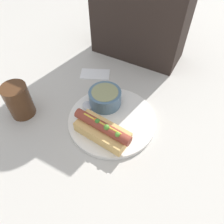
# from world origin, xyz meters

# --- Properties ---
(ground_plane) EXTENTS (4.00, 4.00, 0.00)m
(ground_plane) POSITION_xyz_m (0.00, 0.00, 0.00)
(ground_plane) COLOR #BCB7AD
(dinner_plate) EXTENTS (0.27, 0.27, 0.01)m
(dinner_plate) POSITION_xyz_m (0.00, 0.00, 0.01)
(dinner_plate) COLOR white
(dinner_plate) RESTS_ON ground_plane
(hot_dog) EXTENTS (0.18, 0.08, 0.06)m
(hot_dog) POSITION_xyz_m (0.01, -0.07, 0.04)
(hot_dog) COLOR #DBAD60
(hot_dog) RESTS_ON dinner_plate
(soup_bowl) EXTENTS (0.10, 0.10, 0.05)m
(soup_bowl) POSITION_xyz_m (-0.05, 0.05, 0.04)
(soup_bowl) COLOR slate
(soup_bowl) RESTS_ON dinner_plate
(spoon) EXTENTS (0.12, 0.10, 0.01)m
(spoon) POSITION_xyz_m (-0.08, -0.00, 0.02)
(spoon) COLOR #B7B7BC
(spoon) RESTS_ON dinner_plate
(drinking_glass) EXTENTS (0.08, 0.08, 0.11)m
(drinking_glass) POSITION_xyz_m (-0.27, -0.10, 0.06)
(drinking_glass) COLOR #4C2D19
(drinking_glass) RESTS_ON ground_plane
(napkin) EXTENTS (0.12, 0.10, 0.01)m
(napkin) POSITION_xyz_m (-0.16, 0.17, 0.00)
(napkin) COLOR white
(napkin) RESTS_ON ground_plane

